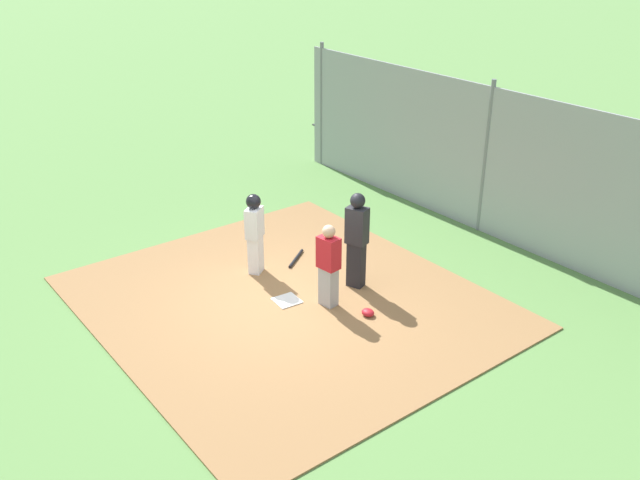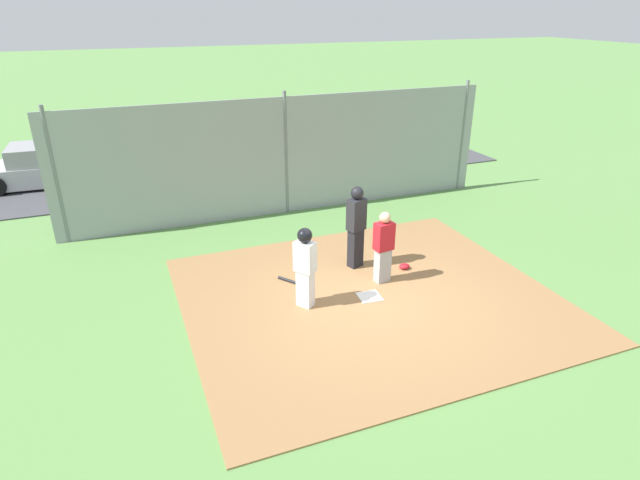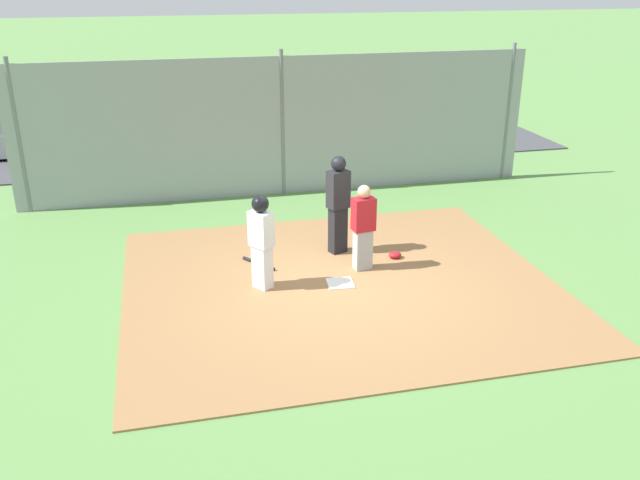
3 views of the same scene
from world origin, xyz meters
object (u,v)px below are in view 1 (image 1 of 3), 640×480
(baseball_bat, at_px, (296,258))
(catcher_mask, at_px, (368,312))
(runner, at_px, (255,229))
(parked_car_blue, at_px, (509,131))
(umpire, at_px, (357,238))
(parked_car_silver, at_px, (433,109))
(home_plate, at_px, (287,300))
(catcher, at_px, (329,265))

(baseball_bat, xyz_separation_m, catcher_mask, (-2.51, 0.27, 0.03))
(baseball_bat, bearing_deg, runner, 140.60)
(runner, relative_size, parked_car_blue, 0.38)
(umpire, height_order, catcher_mask, umpire)
(parked_car_blue, bearing_deg, parked_car_silver, -4.75)
(home_plate, relative_size, runner, 0.27)
(catcher, relative_size, umpire, 0.84)
(baseball_bat, distance_m, parked_car_silver, 10.68)
(umpire, xyz_separation_m, baseball_bat, (1.55, 0.27, -0.96))
(umpire, height_order, parked_car_blue, umpire)
(home_plate, height_order, baseball_bat, baseball_bat)
(catcher_mask, distance_m, parked_car_blue, 10.47)
(runner, height_order, parked_car_blue, runner)
(home_plate, distance_m, runner, 1.60)
(parked_car_blue, bearing_deg, home_plate, 105.38)
(baseball_bat, relative_size, catcher_mask, 3.27)
(catcher_mask, bearing_deg, baseball_bat, -6.08)
(baseball_bat, bearing_deg, catcher, -143.33)
(umpire, relative_size, baseball_bat, 2.37)
(home_plate, distance_m, catcher, 1.10)
(umpire, bearing_deg, parked_car_silver, -163.21)
(catcher, xyz_separation_m, umpire, (0.23, -0.84, 0.19))
(umpire, bearing_deg, parked_car_blue, -178.10)
(umpire, bearing_deg, baseball_bat, -99.98)
(runner, distance_m, parked_car_blue, 10.28)
(runner, xyz_separation_m, baseball_bat, (-0.06, -0.91, -0.89))
(catcher, relative_size, parked_car_blue, 0.37)
(home_plate, height_order, catcher, catcher)
(runner, bearing_deg, parked_car_silver, 80.77)
(umpire, xyz_separation_m, runner, (1.61, 1.18, -0.07))
(home_plate, relative_size, catcher_mask, 1.83)
(parked_car_blue, bearing_deg, catcher, 109.10)
(umpire, relative_size, parked_car_blue, 0.44)
(catcher_mask, height_order, parked_car_silver, parked_car_silver)
(catcher, height_order, parked_car_blue, catcher)
(runner, bearing_deg, baseball_bat, 50.29)
(parked_car_silver, bearing_deg, home_plate, 123.14)
(parked_car_blue, distance_m, parked_car_silver, 3.18)
(parked_car_silver, bearing_deg, runner, 118.09)
(umpire, distance_m, baseball_bat, 1.84)
(catcher, xyz_separation_m, baseball_bat, (1.78, -0.58, -0.77))
(baseball_bat, xyz_separation_m, parked_car_blue, (1.99, -9.18, 0.55))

